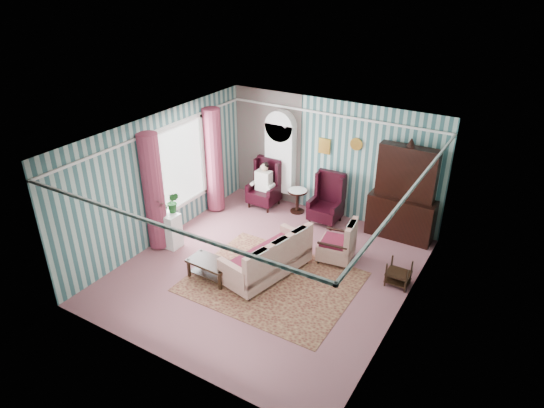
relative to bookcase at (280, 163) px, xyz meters
The scene contains 17 objects.
floor 3.34m from the bookcase, 64.58° to the right, with size 6.00×6.00×0.00m, color #895056.
room_shell 2.90m from the bookcase, 74.62° to the right, with size 5.53×6.02×2.91m.
bookcase is the anchor object (origin of this frame).
dresser_hutch 3.25m from the bookcase, ahead, with size 1.50×0.56×2.36m, color black.
wingback_left 0.68m from the bookcase, 122.66° to the right, with size 0.76×0.80×1.25m, color black.
wingback_right 1.63m from the bookcase, 14.57° to the right, with size 0.76×0.80×1.25m, color black.
seated_woman 0.70m from the bookcase, 122.66° to the right, with size 0.44×0.40×1.18m, color white, non-canonical shape.
round_side_table 1.07m from the bookcase, 20.27° to the right, with size 0.50×0.50×0.60m, color black.
nest_table 4.37m from the bookcase, 26.92° to the right, with size 0.45×0.38×0.54m, color black.
plant_stand 3.39m from the bookcase, 108.49° to the right, with size 0.55×0.35×0.80m, color white.
rug 3.72m from the bookcase, 62.28° to the right, with size 3.20×2.60×0.01m, color #511C1B.
sofa 3.33m from the bookcase, 64.64° to the right, with size 1.93×0.95×1.05m, color #C4B298.
floral_armchair 3.02m from the bookcase, 36.10° to the right, with size 0.78×0.87×1.07m, color #B4A48B.
coffee_table 3.82m from the bookcase, 81.97° to the right, with size 0.91×0.50×0.41m, color black.
potted_plant_a 3.47m from the bookcase, 108.79° to the right, with size 0.41×0.36×0.46m, color #184D19.
potted_plant_b 3.14m from the bookcase, 107.71° to the right, with size 0.27×0.22×0.50m, color #19501A.
potted_plant_c 3.35m from the bookcase, 110.22° to the right, with size 0.23×0.23×0.41m, color #1B591E.
Camera 1 is at (4.37, -7.10, 5.80)m, focal length 32.00 mm.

